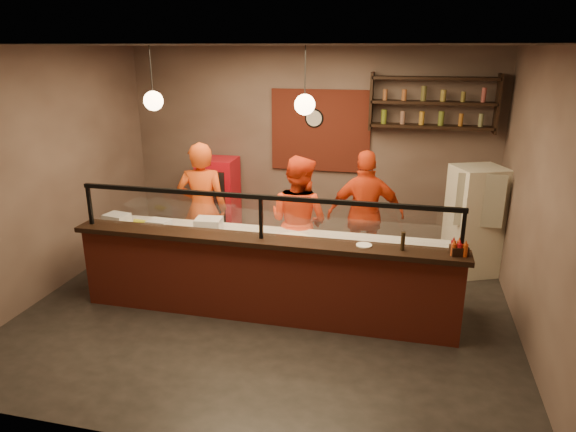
% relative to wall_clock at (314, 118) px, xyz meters
% --- Properties ---
extents(floor, '(6.00, 6.00, 0.00)m').
position_rel_wall_clock_xyz_m(floor, '(-0.10, -2.46, -2.10)').
color(floor, black).
rests_on(floor, ground).
extents(ceiling, '(6.00, 6.00, 0.00)m').
position_rel_wall_clock_xyz_m(ceiling, '(-0.10, -2.46, 1.10)').
color(ceiling, '#352E29').
rests_on(ceiling, wall_back).
extents(wall_back, '(6.00, 0.00, 6.00)m').
position_rel_wall_clock_xyz_m(wall_back, '(-0.10, 0.04, -0.50)').
color(wall_back, '#755F56').
rests_on(wall_back, floor).
extents(wall_left, '(0.00, 5.00, 5.00)m').
position_rel_wall_clock_xyz_m(wall_left, '(-3.10, -2.46, -0.50)').
color(wall_left, '#755F56').
rests_on(wall_left, floor).
extents(wall_right, '(0.00, 5.00, 5.00)m').
position_rel_wall_clock_xyz_m(wall_right, '(2.90, -2.46, -0.50)').
color(wall_right, '#755F56').
rests_on(wall_right, floor).
extents(wall_front, '(6.00, 0.00, 6.00)m').
position_rel_wall_clock_xyz_m(wall_front, '(-0.10, -4.96, -0.50)').
color(wall_front, '#755F56').
rests_on(wall_front, floor).
extents(brick_patch, '(1.60, 0.04, 1.30)m').
position_rel_wall_clock_xyz_m(brick_patch, '(0.10, 0.01, -0.20)').
color(brick_patch, maroon).
rests_on(brick_patch, wall_back).
extents(service_counter, '(4.60, 0.25, 1.00)m').
position_rel_wall_clock_xyz_m(service_counter, '(-0.10, -2.76, -1.60)').
color(service_counter, maroon).
rests_on(service_counter, floor).
extents(counter_ledge, '(4.70, 0.37, 0.06)m').
position_rel_wall_clock_xyz_m(counter_ledge, '(-0.10, -2.76, -1.07)').
color(counter_ledge, black).
rests_on(counter_ledge, service_counter).
extents(worktop_cabinet, '(4.60, 0.75, 0.85)m').
position_rel_wall_clock_xyz_m(worktop_cabinet, '(-0.10, -2.26, -1.68)').
color(worktop_cabinet, gray).
rests_on(worktop_cabinet, floor).
extents(worktop, '(4.60, 0.75, 0.05)m').
position_rel_wall_clock_xyz_m(worktop, '(-0.10, -2.26, -1.23)').
color(worktop, silver).
rests_on(worktop, worktop_cabinet).
extents(sneeze_guard, '(4.50, 0.05, 0.52)m').
position_rel_wall_clock_xyz_m(sneeze_guard, '(-0.10, -2.76, -0.73)').
color(sneeze_guard, white).
rests_on(sneeze_guard, counter_ledge).
extents(wall_shelving, '(1.84, 0.28, 0.85)m').
position_rel_wall_clock_xyz_m(wall_shelving, '(1.80, -0.14, 0.30)').
color(wall_shelving, black).
rests_on(wall_shelving, wall_back).
extents(wall_clock, '(0.30, 0.04, 0.30)m').
position_rel_wall_clock_xyz_m(wall_clock, '(0.00, 0.00, 0.00)').
color(wall_clock, black).
rests_on(wall_clock, wall_back).
extents(pendant_left, '(0.24, 0.24, 0.77)m').
position_rel_wall_clock_xyz_m(pendant_left, '(-1.60, -2.26, 0.45)').
color(pendant_left, black).
rests_on(pendant_left, ceiling).
extents(pendant_right, '(0.24, 0.24, 0.77)m').
position_rel_wall_clock_xyz_m(pendant_right, '(0.30, -2.26, 0.45)').
color(pendant_right, black).
rests_on(pendant_right, ceiling).
extents(cook_left, '(0.79, 0.60, 1.93)m').
position_rel_wall_clock_xyz_m(cook_left, '(-1.32, -1.58, -1.13)').
color(cook_left, '#D74914').
rests_on(cook_left, floor).
extents(cook_mid, '(1.09, 0.99, 1.83)m').
position_rel_wall_clock_xyz_m(cook_mid, '(0.11, -1.66, -1.19)').
color(cook_mid, red).
rests_on(cook_mid, floor).
extents(cook_right, '(1.14, 0.63, 1.84)m').
position_rel_wall_clock_xyz_m(cook_right, '(0.97, -1.18, -1.18)').
color(cook_right, red).
rests_on(cook_right, floor).
extents(fridge, '(0.85, 0.83, 1.59)m').
position_rel_wall_clock_xyz_m(fridge, '(2.50, -0.71, -1.31)').
color(fridge, beige).
rests_on(fridge, floor).
extents(red_cooler, '(0.63, 0.58, 1.43)m').
position_rel_wall_clock_xyz_m(red_cooler, '(-1.56, -0.31, -1.38)').
color(red_cooler, red).
rests_on(red_cooler, floor).
extents(pizza_dough, '(0.57, 0.57, 0.01)m').
position_rel_wall_clock_xyz_m(pizza_dough, '(0.17, -2.29, -1.19)').
color(pizza_dough, white).
rests_on(pizza_dough, worktop).
extents(prep_tub_a, '(0.30, 0.25, 0.14)m').
position_rel_wall_clock_xyz_m(prep_tub_a, '(-1.60, -2.37, -1.13)').
color(prep_tub_a, silver).
rests_on(prep_tub_a, worktop).
extents(prep_tub_b, '(0.36, 0.30, 0.17)m').
position_rel_wall_clock_xyz_m(prep_tub_b, '(-0.96, -2.24, -1.12)').
color(prep_tub_b, silver).
rests_on(prep_tub_b, worktop).
extents(prep_tub_c, '(0.34, 0.29, 0.15)m').
position_rel_wall_clock_xyz_m(prep_tub_c, '(-2.25, -2.31, -1.12)').
color(prep_tub_c, silver).
rests_on(prep_tub_c, worktop).
extents(rolling_pin, '(0.35, 0.10, 0.06)m').
position_rel_wall_clock_xyz_m(rolling_pin, '(-1.90, -2.21, -1.17)').
color(rolling_pin, yellow).
rests_on(rolling_pin, worktop).
extents(condiment_caddy, '(0.21, 0.18, 0.10)m').
position_rel_wall_clock_xyz_m(condiment_caddy, '(2.10, -2.75, -0.99)').
color(condiment_caddy, black).
rests_on(condiment_caddy, counter_ledge).
extents(pepper_mill, '(0.06, 0.06, 0.21)m').
position_rel_wall_clock_xyz_m(pepper_mill, '(1.51, -2.76, -0.94)').
color(pepper_mill, black).
rests_on(pepper_mill, counter_ledge).
extents(small_plate, '(0.19, 0.19, 0.01)m').
position_rel_wall_clock_xyz_m(small_plate, '(1.09, -2.72, -1.03)').
color(small_plate, white).
rests_on(small_plate, counter_ledge).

